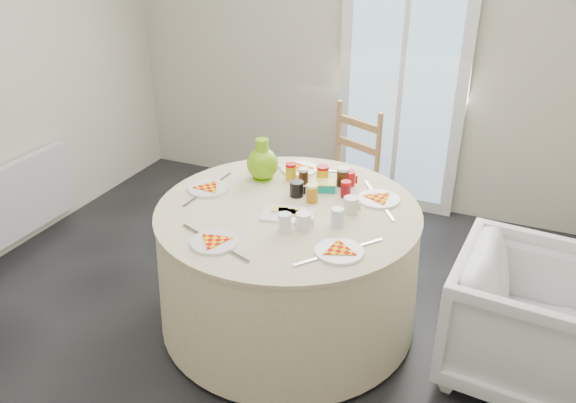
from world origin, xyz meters
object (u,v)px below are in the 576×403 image
at_px(wooden_chair, 340,180).
at_px(radiator, 17,200).
at_px(table, 288,266).
at_px(armchair, 531,316).
at_px(green_pitcher, 263,162).

bearing_deg(wooden_chair, radiator, -129.27).
relative_size(radiator, table, 0.66).
distance_m(table, wooden_chair, 1.06).
xyz_separation_m(table, armchair, (1.33, 0.05, 0.02)).
height_order(table, green_pitcher, green_pitcher).
bearing_deg(table, green_pitcher, 135.13).
distance_m(radiator, wooden_chair, 2.34).
bearing_deg(wooden_chair, table, -63.91).
relative_size(table, green_pitcher, 6.02).
bearing_deg(green_pitcher, table, -67.28).
distance_m(radiator, green_pitcher, 1.92).
xyz_separation_m(radiator, wooden_chair, (2.09, 1.06, 0.09)).
relative_size(radiator, wooden_chair, 1.00).
bearing_deg(table, wooden_chair, 92.28).
bearing_deg(green_pitcher, wooden_chair, 49.08).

